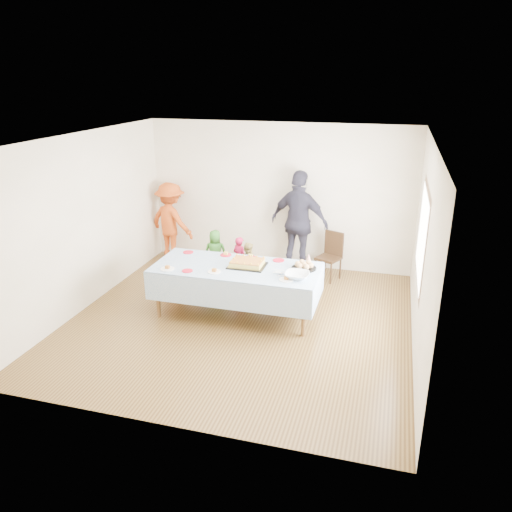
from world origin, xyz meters
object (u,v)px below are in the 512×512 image
Objects in this scene: birthday_cake at (247,263)px; adult_left at (171,221)px; party_table at (236,270)px; dining_chair at (331,253)px.

adult_left reaches higher than birthday_cake.
dining_chair reaches higher than party_table.
party_table is 1.62× the size of adult_left.
dining_chair is (1.19, 1.82, -0.24)m from party_table.
party_table is 0.19m from birthday_cake.
adult_left is at bearing 137.92° from birthday_cake.
party_table is 2.19m from dining_chair.
dining_chair is 3.20m from adult_left.
dining_chair is at bearing 56.77° from party_table.
dining_chair is (1.04, 1.75, -0.34)m from birthday_cake.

